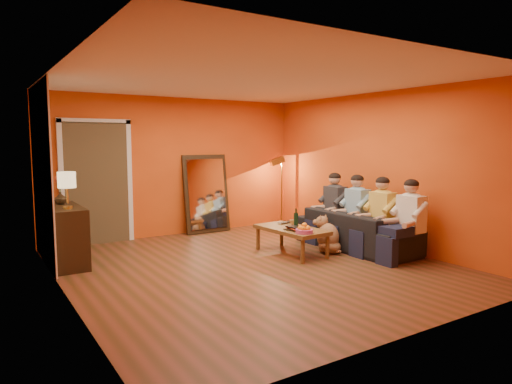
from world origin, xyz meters
TOP-DOWN VIEW (x-y plane):
  - room_shell at (0.00, 0.37)m, footprint 5.00×5.50m
  - white_accent at (-2.48, 1.75)m, footprint 0.02×1.90m
  - doorway_recess at (-1.50, 2.83)m, footprint 1.06×0.30m
  - door_jamb_left at (-2.07, 2.71)m, footprint 0.08×0.06m
  - door_jamb_right at (-0.93, 2.71)m, footprint 0.08×0.06m
  - door_header at (-1.50, 2.71)m, footprint 1.22×0.06m
  - mirror_frame at (0.55, 2.63)m, footprint 0.92×0.27m
  - mirror_glass at (0.55, 2.59)m, footprint 0.78×0.21m
  - sideboard at (-2.24, 1.55)m, footprint 0.44×1.18m
  - table_lamp at (-2.24, 1.25)m, footprint 0.24×0.24m
  - sofa at (2.00, 0.02)m, footprint 2.17×0.85m
  - coffee_table at (0.88, 0.30)m, footprint 0.69×1.26m
  - floor_lamp at (2.10, 2.26)m, footprint 0.36×0.32m
  - dog at (1.44, 0.06)m, footprint 0.46×0.59m
  - person_far_left at (2.13, -0.98)m, footprint 0.70×0.44m
  - person_mid_left at (2.13, -0.43)m, footprint 0.70×0.44m
  - person_mid_right at (2.13, 0.12)m, footprint 0.70×0.44m
  - person_far_right at (2.13, 0.67)m, footprint 0.70×0.44m
  - fruit_bowl at (0.78, -0.15)m, footprint 0.26×0.26m
  - wine_bottle at (0.93, 0.25)m, footprint 0.07×0.07m
  - tumbler at (1.00, 0.42)m, footprint 0.11×0.11m
  - laptop at (1.06, 0.65)m, footprint 0.34×0.26m
  - book_lower at (0.70, 0.10)m, footprint 0.25×0.29m
  - book_mid at (0.71, 0.11)m, footprint 0.24×0.30m
  - book_upper at (0.70, 0.09)m, footprint 0.20×0.25m
  - vase at (-2.24, 1.80)m, footprint 0.18×0.18m
  - flowers at (-2.24, 1.80)m, footprint 0.17×0.17m

SIDE VIEW (x-z plane):
  - coffee_table at x=0.88m, z-range 0.00..0.42m
  - dog at x=1.44m, z-range 0.00..0.60m
  - sofa at x=2.00m, z-range 0.00..0.63m
  - sideboard at x=-2.24m, z-range 0.00..0.85m
  - book_lower at x=0.70m, z-range 0.42..0.44m
  - laptop at x=1.06m, z-range 0.42..0.44m
  - book_mid at x=0.71m, z-range 0.44..0.46m
  - tumbler at x=1.00m, z-range 0.42..0.52m
  - book_upper at x=0.70m, z-range 0.46..0.49m
  - fruit_bowl at x=0.78m, z-range 0.42..0.58m
  - wine_bottle at x=0.93m, z-range 0.42..0.73m
  - person_far_left at x=2.13m, z-range 0.00..1.22m
  - person_mid_left at x=2.13m, z-range 0.00..1.22m
  - person_mid_right at x=2.13m, z-range 0.00..1.22m
  - person_far_right at x=2.13m, z-range 0.00..1.22m
  - floor_lamp at x=2.10m, z-range 0.00..1.44m
  - mirror_frame at x=0.55m, z-range 0.00..1.52m
  - mirror_glass at x=0.55m, z-range 0.09..1.43m
  - vase at x=-2.24m, z-range 0.85..1.03m
  - doorway_recess at x=-1.50m, z-range 0.00..2.10m
  - door_jamb_left at x=-2.07m, z-range -0.05..2.15m
  - door_jamb_right at x=-0.93m, z-range -0.05..2.15m
  - table_lamp at x=-2.24m, z-range 0.85..1.36m
  - flowers at x=-2.24m, z-range 0.97..1.42m
  - room_shell at x=0.00m, z-range 0.00..2.60m
  - white_accent at x=-2.48m, z-range 0.01..2.59m
  - door_header at x=-1.50m, z-range 2.08..2.16m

